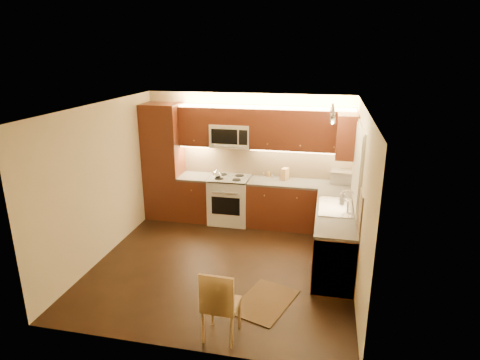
% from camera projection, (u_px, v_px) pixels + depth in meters
% --- Properties ---
extents(floor, '(4.00, 4.00, 0.01)m').
position_uv_depth(floor, '(224.00, 264.00, 6.55)').
color(floor, black).
rests_on(floor, ground).
extents(ceiling, '(4.00, 4.00, 0.01)m').
position_uv_depth(ceiling, '(222.00, 107.00, 5.78)').
color(ceiling, beige).
rests_on(ceiling, ground).
extents(wall_back, '(4.00, 0.01, 2.50)m').
position_uv_depth(wall_back, '(248.00, 158.00, 8.03)').
color(wall_back, beige).
rests_on(wall_back, ground).
extents(wall_front, '(4.00, 0.01, 2.50)m').
position_uv_depth(wall_front, '(176.00, 251.00, 4.30)').
color(wall_front, beige).
rests_on(wall_front, ground).
extents(wall_left, '(0.01, 4.00, 2.50)m').
position_uv_depth(wall_left, '(103.00, 182.00, 6.57)').
color(wall_left, beige).
rests_on(wall_left, ground).
extents(wall_right, '(0.01, 4.00, 2.50)m').
position_uv_depth(wall_right, '(360.00, 200.00, 5.77)').
color(wall_right, beige).
rests_on(wall_right, ground).
extents(pantry, '(0.70, 0.60, 2.30)m').
position_uv_depth(pantry, '(164.00, 162.00, 8.11)').
color(pantry, '#4B1D10').
rests_on(pantry, floor).
extents(base_cab_back_left, '(0.62, 0.60, 0.86)m').
position_uv_depth(base_cab_back_left, '(197.00, 198.00, 8.20)').
color(base_cab_back_left, '#4B1D10').
rests_on(base_cab_back_left, floor).
extents(counter_back_left, '(0.62, 0.60, 0.04)m').
position_uv_depth(counter_back_left, '(196.00, 177.00, 8.06)').
color(counter_back_left, '#343230').
rests_on(counter_back_left, base_cab_back_left).
extents(base_cab_back_right, '(1.92, 0.60, 0.86)m').
position_uv_depth(base_cab_back_right, '(298.00, 206.00, 7.79)').
color(base_cab_back_right, '#4B1D10').
rests_on(base_cab_back_right, floor).
extents(counter_back_right, '(1.92, 0.60, 0.04)m').
position_uv_depth(counter_back_right, '(299.00, 184.00, 7.65)').
color(counter_back_right, '#343230').
rests_on(counter_back_right, base_cab_back_right).
extents(base_cab_right, '(0.60, 2.00, 0.86)m').
position_uv_depth(base_cab_right, '(334.00, 238.00, 6.45)').
color(base_cab_right, '#4B1D10').
rests_on(base_cab_right, floor).
extents(counter_right, '(0.60, 2.00, 0.04)m').
position_uv_depth(counter_right, '(336.00, 212.00, 6.31)').
color(counter_right, '#343230').
rests_on(counter_right, base_cab_right).
extents(dishwasher, '(0.58, 0.60, 0.84)m').
position_uv_depth(dishwasher, '(334.00, 260.00, 5.80)').
color(dishwasher, silver).
rests_on(dishwasher, floor).
extents(backsplash_back, '(3.30, 0.02, 0.60)m').
position_uv_depth(backsplash_back, '(265.00, 161.00, 7.96)').
color(backsplash_back, tan).
rests_on(backsplash_back, wall_back).
extents(backsplash_right, '(0.02, 2.00, 0.60)m').
position_uv_depth(backsplash_right, '(357.00, 194.00, 6.16)').
color(backsplash_right, tan).
rests_on(backsplash_right, wall_right).
extents(upper_cab_back_left, '(0.62, 0.35, 0.75)m').
position_uv_depth(upper_cab_back_left, '(196.00, 126.00, 7.87)').
color(upper_cab_back_left, '#4B1D10').
rests_on(upper_cab_back_left, wall_back).
extents(upper_cab_back_right, '(1.92, 0.35, 0.75)m').
position_uv_depth(upper_cab_back_right, '(302.00, 130.00, 7.47)').
color(upper_cab_back_right, '#4B1D10').
rests_on(upper_cab_back_right, wall_back).
extents(upper_cab_bridge, '(0.76, 0.35, 0.31)m').
position_uv_depth(upper_cab_bridge, '(231.00, 116.00, 7.67)').
color(upper_cab_bridge, '#4B1D10').
rests_on(upper_cab_bridge, wall_back).
extents(upper_cab_right_corner, '(0.35, 0.50, 0.75)m').
position_uv_depth(upper_cab_right_corner, '(347.00, 136.00, 6.91)').
color(upper_cab_right_corner, '#4B1D10').
rests_on(upper_cab_right_corner, wall_right).
extents(stove, '(0.76, 0.65, 0.92)m').
position_uv_depth(stove, '(230.00, 200.00, 8.03)').
color(stove, silver).
rests_on(stove, floor).
extents(microwave, '(0.76, 0.38, 0.44)m').
position_uv_depth(microwave, '(231.00, 135.00, 7.77)').
color(microwave, silver).
rests_on(microwave, wall_back).
extents(window_frame, '(0.03, 1.44, 1.24)m').
position_uv_depth(window_frame, '(358.00, 166.00, 6.17)').
color(window_frame, silver).
rests_on(window_frame, wall_right).
extents(window_blinds, '(0.02, 1.36, 1.16)m').
position_uv_depth(window_blinds, '(357.00, 166.00, 6.18)').
color(window_blinds, silver).
rests_on(window_blinds, wall_right).
extents(sink, '(0.52, 0.86, 0.15)m').
position_uv_depth(sink, '(336.00, 203.00, 6.42)').
color(sink, silver).
rests_on(sink, counter_right).
extents(faucet, '(0.20, 0.04, 0.30)m').
position_uv_depth(faucet, '(348.00, 199.00, 6.36)').
color(faucet, silver).
rests_on(faucet, counter_right).
extents(track_light_bar, '(0.04, 1.20, 0.03)m').
position_uv_depth(track_light_bar, '(333.00, 109.00, 5.86)').
color(track_light_bar, silver).
rests_on(track_light_bar, ceiling).
extents(kettle, '(0.21, 0.21, 0.20)m').
position_uv_depth(kettle, '(217.00, 173.00, 7.83)').
color(kettle, silver).
rests_on(kettle, stove).
extents(toaster_oven, '(0.43, 0.34, 0.24)m').
position_uv_depth(toaster_oven, '(341.00, 177.00, 7.57)').
color(toaster_oven, silver).
rests_on(toaster_oven, counter_back_right).
extents(knife_block, '(0.15, 0.19, 0.23)m').
position_uv_depth(knife_block, '(285.00, 174.00, 7.78)').
color(knife_block, '#A5764A').
rests_on(knife_block, counter_back_right).
extents(spice_jar_a, '(0.05, 0.05, 0.10)m').
position_uv_depth(spice_jar_a, '(264.00, 174.00, 8.00)').
color(spice_jar_a, silver).
rests_on(spice_jar_a, counter_back_right).
extents(spice_jar_b, '(0.05, 0.05, 0.09)m').
position_uv_depth(spice_jar_b, '(268.00, 175.00, 7.97)').
color(spice_jar_b, brown).
rests_on(spice_jar_b, counter_back_right).
extents(spice_jar_c, '(0.06, 0.06, 0.09)m').
position_uv_depth(spice_jar_c, '(272.00, 175.00, 7.91)').
color(spice_jar_c, silver).
rests_on(spice_jar_c, counter_back_right).
extents(spice_jar_d, '(0.05, 0.05, 0.10)m').
position_uv_depth(spice_jar_d, '(269.00, 174.00, 7.98)').
color(spice_jar_d, olive).
rests_on(spice_jar_d, counter_back_right).
extents(soap_bottle, '(0.08, 0.08, 0.18)m').
position_uv_depth(soap_bottle, '(342.00, 195.00, 6.71)').
color(soap_bottle, silver).
rests_on(soap_bottle, counter_right).
extents(rug, '(0.91, 1.10, 0.01)m').
position_uv_depth(rug, '(265.00, 302.00, 5.55)').
color(rug, black).
rests_on(rug, floor).
extents(dining_chair, '(0.42, 0.42, 0.92)m').
position_uv_depth(dining_chair, '(221.00, 303.00, 4.77)').
color(dining_chair, '#A5764A').
rests_on(dining_chair, floor).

